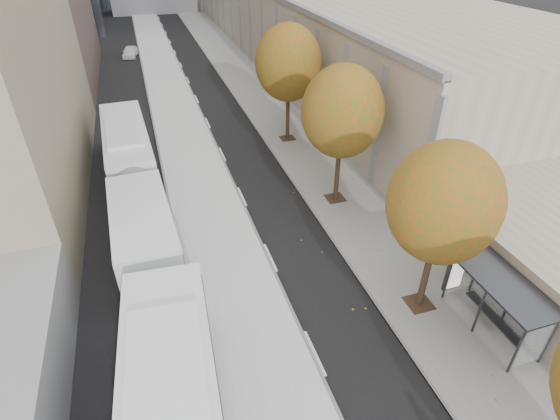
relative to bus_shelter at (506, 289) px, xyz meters
name	(u,v)px	position (x,y,z in m)	size (l,w,h in m)	color
bus_platform	(182,130)	(-9.56, 24.04, -2.11)	(4.25, 150.00, 0.15)	silver
sidewalk	(278,119)	(-1.56, 24.04, -2.15)	(4.75, 150.00, 0.08)	gray
building_tan	(294,6)	(9.81, 53.04, 1.81)	(18.00, 92.00, 8.00)	gray
bus_shelter	(506,289)	(0.00, 0.00, 0.00)	(1.90, 4.40, 2.53)	#383A3F
tree_c	(444,203)	(-2.09, 2.04, 3.06)	(4.20, 4.20, 7.28)	#2F1F15
tree_d	(342,112)	(-2.09, 11.04, 3.28)	(4.40, 4.40, 7.60)	#2F1F15
tree_e	(288,63)	(-2.09, 20.04, 3.50)	(4.60, 4.60, 7.92)	#2F1F15
bus_far	(134,179)	(-13.33, 14.19, -0.52)	(3.57, 18.43, 3.05)	silver
distant_car	(130,52)	(-12.70, 48.29, -1.56)	(1.48, 3.67, 1.25)	white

